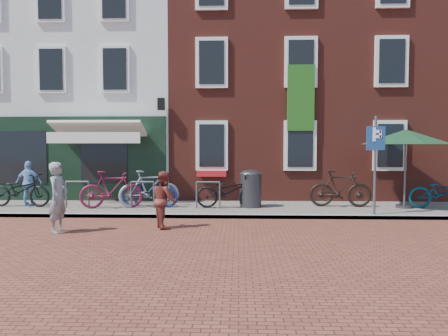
{
  "coord_description": "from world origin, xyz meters",
  "views": [
    {
      "loc": [
        1.43,
        -11.41,
        1.99
      ],
      "look_at": [
        1.0,
        0.6,
        1.36
      ],
      "focal_mm": 33.77,
      "sensor_mm": 36.0,
      "label": 1
    }
  ],
  "objects_px": {
    "bicycle_3": "(149,189)",
    "bicycle_4": "(228,191)",
    "boy": "(164,199)",
    "bicycle_1": "(111,190)",
    "bicycle_2": "(149,190)",
    "parasol": "(406,134)",
    "cafe_person": "(29,183)",
    "bicycle_5": "(340,189)",
    "bicycle_6": "(442,192)",
    "parking_sign": "(375,152)",
    "litter_bin": "(251,186)",
    "woman": "(58,197)",
    "bicycle_0": "(20,190)"
  },
  "relations": [
    {
      "from": "bicycle_3",
      "to": "bicycle_4",
      "type": "distance_m",
      "value": 2.45
    },
    {
      "from": "boy",
      "to": "bicycle_1",
      "type": "xyz_separation_m",
      "value": [
        -2.06,
        2.49,
        -0.02
      ]
    },
    {
      "from": "boy",
      "to": "bicycle_3",
      "type": "bearing_deg",
      "value": -5.71
    },
    {
      "from": "bicycle_2",
      "to": "parasol",
      "type": "bearing_deg",
      "value": -75.53
    },
    {
      "from": "cafe_person",
      "to": "bicycle_2",
      "type": "bearing_deg",
      "value": 174.91
    },
    {
      "from": "bicycle_3",
      "to": "bicycle_5",
      "type": "bearing_deg",
      "value": -110.15
    },
    {
      "from": "boy",
      "to": "bicycle_4",
      "type": "relative_size",
      "value": 0.71
    },
    {
      "from": "bicycle_1",
      "to": "bicycle_6",
      "type": "xyz_separation_m",
      "value": [
        9.98,
        0.25,
        -0.06
      ]
    },
    {
      "from": "parking_sign",
      "to": "bicycle_2",
      "type": "relative_size",
      "value": 1.39
    },
    {
      "from": "litter_bin",
      "to": "bicycle_1",
      "type": "xyz_separation_m",
      "value": [
        -4.23,
        -0.4,
        -0.07
      ]
    },
    {
      "from": "woman",
      "to": "bicycle_3",
      "type": "distance_m",
      "value": 3.73
    },
    {
      "from": "parking_sign",
      "to": "woman",
      "type": "bearing_deg",
      "value": -164.28
    },
    {
      "from": "boy",
      "to": "bicycle_6",
      "type": "bearing_deg",
      "value": -95.58
    },
    {
      "from": "bicycle_3",
      "to": "bicycle_2",
      "type": "bearing_deg",
      "value": 1.43
    },
    {
      "from": "parasol",
      "to": "litter_bin",
      "type": "bearing_deg",
      "value": 179.97
    },
    {
      "from": "woman",
      "to": "bicycle_0",
      "type": "xyz_separation_m",
      "value": [
        -2.66,
        3.34,
        -0.2
      ]
    },
    {
      "from": "boy",
      "to": "bicycle_4",
      "type": "distance_m",
      "value": 3.07
    },
    {
      "from": "parasol",
      "to": "bicycle_4",
      "type": "xyz_separation_m",
      "value": [
        -5.39,
        -0.19,
        -1.74
      ]
    },
    {
      "from": "cafe_person",
      "to": "bicycle_0",
      "type": "distance_m",
      "value": 0.4
    },
    {
      "from": "bicycle_0",
      "to": "bicycle_2",
      "type": "height_order",
      "value": "same"
    },
    {
      "from": "litter_bin",
      "to": "parasol",
      "type": "bearing_deg",
      "value": -0.03
    },
    {
      "from": "bicycle_4",
      "to": "cafe_person",
      "type": "bearing_deg",
      "value": 83.77
    },
    {
      "from": "parking_sign",
      "to": "woman",
      "type": "xyz_separation_m",
      "value": [
        -7.87,
        -2.21,
        -1.01
      ]
    },
    {
      "from": "bicycle_2",
      "to": "bicycle_4",
      "type": "height_order",
      "value": "same"
    },
    {
      "from": "parking_sign",
      "to": "bicycle_2",
      "type": "height_order",
      "value": "parking_sign"
    },
    {
      "from": "parasol",
      "to": "bicycle_5",
      "type": "height_order",
      "value": "parasol"
    },
    {
      "from": "parasol",
      "to": "bicycle_4",
      "type": "distance_m",
      "value": 5.66
    },
    {
      "from": "parking_sign",
      "to": "boy",
      "type": "distance_m",
      "value": 5.87
    },
    {
      "from": "bicycle_6",
      "to": "parasol",
      "type": "bearing_deg",
      "value": 85.93
    },
    {
      "from": "bicycle_0",
      "to": "bicycle_4",
      "type": "height_order",
      "value": "same"
    },
    {
      "from": "woman",
      "to": "bicycle_3",
      "type": "xyz_separation_m",
      "value": [
        1.36,
        3.47,
        -0.14
      ]
    },
    {
      "from": "cafe_person",
      "to": "woman",
      "type": "bearing_deg",
      "value": 122.01
    },
    {
      "from": "parking_sign",
      "to": "bicycle_0",
      "type": "xyz_separation_m",
      "value": [
        -10.53,
        1.12,
        -1.21
      ]
    },
    {
      "from": "bicycle_3",
      "to": "bicycle_5",
      "type": "relative_size",
      "value": 1.0
    },
    {
      "from": "litter_bin",
      "to": "bicycle_0",
      "type": "relative_size",
      "value": 0.64
    },
    {
      "from": "litter_bin",
      "to": "parasol",
      "type": "relative_size",
      "value": 0.46
    },
    {
      "from": "cafe_person",
      "to": "bicycle_6",
      "type": "xyz_separation_m",
      "value": [
        12.79,
        -0.27,
        -0.2
      ]
    },
    {
      "from": "bicycle_1",
      "to": "bicycle_5",
      "type": "xyz_separation_m",
      "value": [
        7.01,
        0.52,
        0.0
      ]
    },
    {
      "from": "woman",
      "to": "bicycle_4",
      "type": "relative_size",
      "value": 0.84
    },
    {
      "from": "parasol",
      "to": "bicycle_5",
      "type": "bearing_deg",
      "value": 176.32
    },
    {
      "from": "parking_sign",
      "to": "woman",
      "type": "height_order",
      "value": "parking_sign"
    },
    {
      "from": "litter_bin",
      "to": "parasol",
      "type": "height_order",
      "value": "parasol"
    },
    {
      "from": "bicycle_0",
      "to": "boy",
      "type": "bearing_deg",
      "value": -114.36
    },
    {
      "from": "woman",
      "to": "boy",
      "type": "xyz_separation_m",
      "value": [
        2.32,
        0.65,
        -0.12
      ]
    },
    {
      "from": "bicycle_6",
      "to": "litter_bin",
      "type": "bearing_deg",
      "value": 92.05
    },
    {
      "from": "parasol",
      "to": "cafe_person",
      "type": "bearing_deg",
      "value": 179.34
    },
    {
      "from": "parking_sign",
      "to": "bicycle_0",
      "type": "height_order",
      "value": "parking_sign"
    },
    {
      "from": "parking_sign",
      "to": "bicycle_0",
      "type": "relative_size",
      "value": 1.39
    },
    {
      "from": "parking_sign",
      "to": "boy",
      "type": "height_order",
      "value": "parking_sign"
    },
    {
      "from": "woman",
      "to": "bicycle_6",
      "type": "height_order",
      "value": "woman"
    }
  ]
}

